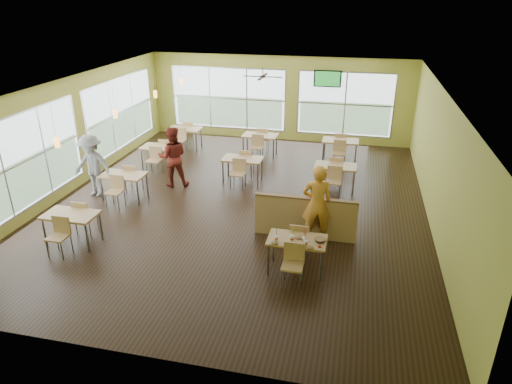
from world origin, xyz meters
TOP-DOWN VIEW (x-y plane):
  - room at (0.00, 0.00)m, footprint 12.00×12.04m
  - window_bays at (-2.65, 3.08)m, footprint 9.24×10.24m
  - main_table at (2.00, -3.00)m, footprint 1.22×1.52m
  - half_wall_divider at (2.00, -1.55)m, footprint 2.40×0.14m
  - dining_tables at (-1.05, 1.71)m, footprint 6.92×8.72m
  - pendant_lights at (-3.20, 0.68)m, footprint 0.11×7.31m
  - ceiling_fan at (-0.00, 3.00)m, footprint 1.25×1.25m
  - tv_backwall at (1.80, 5.90)m, footprint 1.00×0.07m
  - man_plaid at (2.26, -1.65)m, footprint 0.75×0.56m
  - patron_maroon at (-2.23, 0.74)m, footprint 1.07×0.96m
  - patron_grey at (-4.15, -0.43)m, footprint 1.21×0.75m
  - cup_blue at (1.60, -3.17)m, footprint 0.08×0.08m
  - cup_yellow at (1.91, -3.12)m, footprint 0.10×0.10m
  - cup_red_near at (2.16, -3.12)m, footprint 0.09×0.09m
  - cup_red_far at (2.20, -3.24)m, footprint 0.10×0.10m
  - food_basket at (2.47, -2.98)m, footprint 0.24×0.24m
  - ketchup_cup at (2.48, -3.22)m, footprint 0.07×0.07m
  - wrapper_left at (1.59, -3.27)m, footprint 0.17×0.16m
  - wrapper_mid at (2.04, -2.94)m, footprint 0.22×0.21m
  - wrapper_right at (2.31, -3.30)m, footprint 0.16×0.14m

SIDE VIEW (x-z plane):
  - half_wall_divider at x=2.00m, z-range 0.00..1.04m
  - dining_tables at x=-1.05m, z-range 0.20..1.07m
  - main_table at x=2.00m, z-range 0.20..1.07m
  - ketchup_cup at x=2.48m, z-range 0.75..0.78m
  - wrapper_right at x=2.31m, z-range 0.75..0.79m
  - wrapper_left at x=1.59m, z-range 0.75..0.79m
  - wrapper_mid at x=2.04m, z-range 0.75..0.80m
  - food_basket at x=2.47m, z-range 0.75..0.81m
  - cup_blue at x=1.60m, z-range 0.66..0.96m
  - cup_red_near at x=2.16m, z-range 0.65..0.99m
  - cup_red_far at x=2.20m, z-range 0.65..1.00m
  - cup_yellow at x=1.91m, z-range 0.64..1.00m
  - patron_grey at x=-4.15m, z-range 0.00..1.80m
  - patron_maroon at x=-2.23m, z-range 0.00..1.81m
  - man_plaid at x=2.26m, z-range 0.00..1.89m
  - window_bays at x=-2.65m, z-range 0.29..2.66m
  - room at x=0.00m, z-range 0.00..3.20m
  - tv_backwall at x=1.80m, z-range 2.15..2.75m
  - pendant_lights at x=-3.20m, z-range 2.02..2.88m
  - ceiling_fan at x=0.00m, z-range 2.80..3.09m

